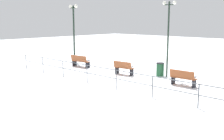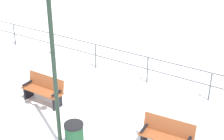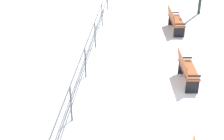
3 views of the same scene
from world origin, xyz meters
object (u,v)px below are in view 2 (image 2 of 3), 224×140
(lamppost_middle, at_px, (51,35))
(trash_bin, at_px, (74,138))
(bench_third, at_px, (167,136))
(bench_second, at_px, (44,89))

(lamppost_middle, distance_m, trash_bin, 2.85)
(bench_third, bearing_deg, trash_bin, -61.13)
(bench_third, xyz_separation_m, trash_bin, (1.38, -2.04, -0.04))
(bench_second, xyz_separation_m, lamppost_middle, (1.49, 2.00, 2.78))
(lamppost_middle, height_order, trash_bin, lamppost_middle)
(bench_second, relative_size, bench_third, 1.03)
(lamppost_middle, bearing_deg, bench_third, 118.59)
(bench_third, bearing_deg, lamppost_middle, -66.56)
(bench_second, height_order, bench_third, bench_third)
(bench_second, relative_size, trash_bin, 1.69)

